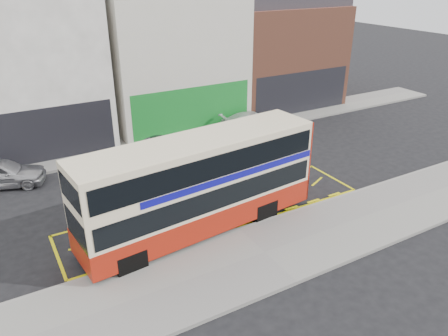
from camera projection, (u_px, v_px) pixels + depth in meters
ground at (234, 227)px, 18.73m from camera, size 120.00×120.00×0.00m
pavement at (265, 254)px, 16.89m from camera, size 40.00×4.00×0.15m
kerb at (239, 230)px, 18.41m from camera, size 40.00×0.15×0.15m
far_pavement at (144, 143)px, 27.36m from camera, size 50.00×3.00×0.15m
road_markings at (216, 211)px, 19.99m from camera, size 14.00×3.40×0.01m
terrace_left at (25, 56)px, 25.81m from camera, size 8.00×8.01×11.80m
terrace_green_shop at (166, 48)px, 29.96m from camera, size 9.00×8.01×11.30m
terrace_right at (273, 44)px, 34.23m from camera, size 9.00×8.01×10.30m
double_decker_bus at (200, 184)px, 17.73m from camera, size 10.45×3.37×4.10m
bus_stop_post at (153, 210)px, 15.85m from camera, size 0.83×0.14×3.33m
car_silver at (1, 173)px, 21.94m from camera, size 4.52×3.01×1.43m
car_grey at (165, 148)px, 25.10m from camera, size 4.23×2.50×1.32m
car_white at (253, 122)px, 29.33m from camera, size 4.69×2.37×1.30m
street_tree_right at (188, 75)px, 28.25m from camera, size 2.56×2.56×5.54m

